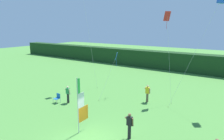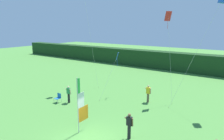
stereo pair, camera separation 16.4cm
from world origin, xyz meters
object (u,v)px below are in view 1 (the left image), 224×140
object	(u,v)px
person_mid_field	(129,125)
kite_red_diamond_1	(167,21)
person_far_left	(147,93)
folding_chair	(57,97)
person_near_banner	(68,94)
kite_blue_diamond_0	(116,58)
banner_flag	(81,106)

from	to	relation	value
person_mid_field	kite_red_diamond_1	bearing A→B (deg)	95.33
person_mid_field	person_far_left	distance (m)	6.89
person_far_left	folding_chair	world-z (taller)	person_far_left
kite_red_diamond_1	person_mid_field	bearing A→B (deg)	-84.67
person_near_banner	folding_chair	bearing A→B (deg)	-149.03
person_mid_field	folding_chair	xyz separation A→B (m)	(-8.83, 1.72, -0.43)
kite_blue_diamond_0	kite_red_diamond_1	xyz separation A→B (m)	(4.74, 1.50, 3.74)
banner_flag	person_near_banner	distance (m)	5.82
person_far_left	banner_flag	bearing A→B (deg)	-100.94
banner_flag	folding_chair	distance (m)	6.39
folding_chair	kite_red_diamond_1	size ratio (longest dim) A/B	0.10
person_near_banner	kite_blue_diamond_0	world-z (taller)	kite_blue_diamond_0
banner_flag	folding_chair	world-z (taller)	banner_flag
banner_flag	person_mid_field	size ratio (longest dim) A/B	2.23
kite_red_diamond_1	banner_flag	bearing A→B (deg)	-104.66
person_near_banner	kite_blue_diamond_0	xyz separation A→B (m)	(2.42, 4.60, 3.05)
person_near_banner	person_far_left	xyz separation A→B (m)	(6.19, 4.41, 0.03)
person_near_banner	folding_chair	xyz separation A→B (m)	(-0.89, -0.54, -0.37)
person_mid_field	person_far_left	world-z (taller)	person_mid_field
person_near_banner	kite_red_diamond_1	world-z (taller)	kite_red_diamond_1
banner_flag	person_mid_field	bearing A→B (deg)	17.53
person_far_left	kite_blue_diamond_0	size ratio (longest dim) A/B	0.38
banner_flag	person_far_left	xyz separation A→B (m)	(1.49, 7.69, -0.97)
person_near_banner	kite_red_diamond_1	size ratio (longest dim) A/B	0.19
person_near_banner	kite_red_diamond_1	distance (m)	11.61
banner_flag	kite_red_diamond_1	bearing A→B (deg)	75.34
person_near_banner	person_far_left	size ratio (longest dim) A/B	0.97
person_far_left	kite_red_diamond_1	distance (m)	7.04
person_far_left	kite_blue_diamond_0	distance (m)	4.84
person_mid_field	person_near_banner	bearing A→B (deg)	164.13
kite_red_diamond_1	person_near_banner	bearing A→B (deg)	-139.57
person_near_banner	person_mid_field	xyz separation A→B (m)	(7.94, -2.26, 0.06)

